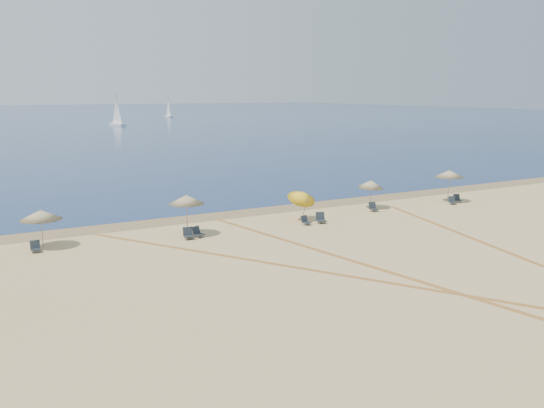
{
  "coord_description": "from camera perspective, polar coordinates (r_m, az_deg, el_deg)",
  "views": [
    {
      "loc": [
        -18.46,
        -13.45,
        8.73
      ],
      "look_at": [
        0.0,
        20.0,
        1.3
      ],
      "focal_mm": 38.02,
      "sensor_mm": 36.0,
      "label": 1
    }
  ],
  "objects": [
    {
      "name": "umbrella_1",
      "position": [
        35.12,
        -21.93,
        -1.01
      ],
      "size": [
        2.34,
        2.34,
        2.25
      ],
      "color": "gray",
      "rests_on": "ground"
    },
    {
      "name": "chair_1",
      "position": [
        34.64,
        -22.38,
        -3.97
      ],
      "size": [
        0.53,
        0.62,
        0.63
      ],
      "rotation": [
        0.0,
        0.0,
        -0.01
      ],
      "color": "black",
      "rests_on": "ground"
    },
    {
      "name": "chair_3",
      "position": [
        35.58,
        -7.36,
        -2.81
      ],
      "size": [
        0.74,
        0.8,
        0.66
      ],
      "rotation": [
        0.0,
        0.0,
        0.38
      ],
      "color": "black",
      "rests_on": "ground"
    },
    {
      "name": "chair_5",
      "position": [
        39.21,
        4.84,
        -1.42
      ],
      "size": [
        0.78,
        0.85,
        0.73
      ],
      "rotation": [
        0.0,
        0.0,
        -0.3
      ],
      "color": "black",
      "rests_on": "ground"
    },
    {
      "name": "chair_7",
      "position": [
        47.79,
        17.41,
        0.3
      ],
      "size": [
        0.72,
        0.77,
        0.62
      ],
      "rotation": [
        0.0,
        0.0,
        -0.43
      ],
      "color": "black",
      "rests_on": "ground"
    },
    {
      "name": "ground",
      "position": [
        24.46,
        23.73,
        -10.88
      ],
      "size": [
        160.0,
        160.0,
        0.0
      ],
      "primitive_type": "plane",
      "color": "tan",
      "rests_on": "ground"
    },
    {
      "name": "chair_2",
      "position": [
        35.23,
        -8.29,
        -2.95
      ],
      "size": [
        0.66,
        0.75,
        0.7
      ],
      "rotation": [
        0.0,
        0.0,
        -0.12
      ],
      "color": "black",
      "rests_on": "ground"
    },
    {
      "name": "umbrella_5",
      "position": [
        48.46,
        17.14,
        2.88
      ],
      "size": [
        2.3,
        2.3,
        2.64
      ],
      "color": "gray",
      "rests_on": "ground"
    },
    {
      "name": "sailboat_0",
      "position": [
        160.22,
        -15.1,
        8.44
      ],
      "size": [
        3.1,
        5.99,
        8.65
      ],
      "rotation": [
        0.0,
        0.0,
        0.29
      ],
      "color": "white",
      "rests_on": "ocean"
    },
    {
      "name": "sailboat_1",
      "position": [
        211.67,
        -10.2,
        9.09
      ],
      "size": [
        1.49,
        5.17,
        7.63
      ],
      "rotation": [
        0.0,
        0.0,
        0.04
      ],
      "color": "white",
      "rests_on": "ocean"
    },
    {
      "name": "tire_tracks",
      "position": [
        31.31,
        11.11,
        -5.39
      ],
      "size": [
        48.36,
        40.66,
        0.0
      ],
      "color": "tan",
      "rests_on": "ground"
    },
    {
      "name": "umbrella_4",
      "position": [
        44.34,
        9.75,
        1.96
      ],
      "size": [
        1.95,
        1.99,
        2.24
      ],
      "color": "gray",
      "rests_on": "ground"
    },
    {
      "name": "ocean",
      "position": [
        239.33,
        -24.7,
        7.92
      ],
      "size": [
        500.0,
        500.0,
        0.0
      ],
      "primitive_type": "plane",
      "color": "#0C2151",
      "rests_on": "ground"
    },
    {
      "name": "wet_sand",
      "position": [
        42.66,
        -2.6,
        -0.81
      ],
      "size": [
        500.0,
        500.0,
        0.0
      ],
      "primitive_type": "plane",
      "color": "olive",
      "rests_on": "ground"
    },
    {
      "name": "chair_4",
      "position": [
        38.61,
        3.36,
        -1.67
      ],
      "size": [
        0.63,
        0.7,
        0.62
      ],
      "rotation": [
        0.0,
        0.0,
        0.22
      ],
      "color": "black",
      "rests_on": "ground"
    },
    {
      "name": "chair_8",
      "position": [
        48.81,
        17.88,
        0.5
      ],
      "size": [
        0.7,
        0.76,
        0.64
      ],
      "rotation": [
        0.0,
        0.0,
        -0.32
      ],
      "color": "black",
      "rests_on": "ground"
    },
    {
      "name": "umbrella_2",
      "position": [
        35.68,
        -8.47,
        0.44
      ],
      "size": [
        2.19,
        2.19,
        2.6
      ],
      "color": "gray",
      "rests_on": "ground"
    },
    {
      "name": "chair_6",
      "position": [
        43.58,
        9.99,
        -0.32
      ],
      "size": [
        0.67,
        0.75,
        0.68
      ],
      "rotation": [
        0.0,
        0.0,
        -0.18
      ],
      "color": "black",
      "rests_on": "ground"
    },
    {
      "name": "umbrella_3",
      "position": [
        39.61,
        3.0,
        0.83
      ],
      "size": [
        1.96,
        2.0,
        2.43
      ],
      "color": "gray",
      "rests_on": "ground"
    }
  ]
}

